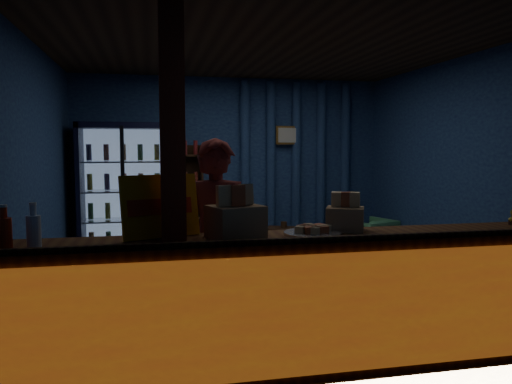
# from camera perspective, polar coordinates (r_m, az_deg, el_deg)

# --- Properties ---
(ground) EXTENTS (4.60, 4.60, 0.00)m
(ground) POSITION_cam_1_polar(r_m,az_deg,el_deg) (5.58, 0.88, -11.20)
(ground) COLOR #515154
(ground) RESTS_ON ground
(room_walls) EXTENTS (4.60, 4.60, 4.60)m
(room_walls) POSITION_cam_1_polar(r_m,az_deg,el_deg) (5.35, 0.90, 5.13)
(room_walls) COLOR navy
(room_walls) RESTS_ON ground
(counter) EXTENTS (4.40, 0.57, 0.99)m
(counter) POSITION_cam_1_polar(r_m,az_deg,el_deg) (3.69, 7.68, -12.18)
(counter) COLOR brown
(counter) RESTS_ON ground
(support_post) EXTENTS (0.16, 0.16, 2.60)m
(support_post) POSITION_cam_1_polar(r_m,az_deg,el_deg) (3.33, -9.45, 0.40)
(support_post) COLOR maroon
(support_post) RESTS_ON ground
(beverage_cooler) EXTENTS (1.20, 0.62, 1.90)m
(beverage_cooler) POSITION_cam_1_polar(r_m,az_deg,el_deg) (7.17, -14.79, -0.11)
(beverage_cooler) COLOR black
(beverage_cooler) RESTS_ON ground
(bottle_shelf) EXTENTS (0.50, 0.28, 1.60)m
(bottle_shelf) POSITION_cam_1_polar(r_m,az_deg,el_deg) (7.33, -8.07, -0.97)
(bottle_shelf) COLOR #3B2812
(bottle_shelf) RESTS_ON ground
(curtain_folds) EXTENTS (1.74, 0.14, 2.50)m
(curtain_folds) POSITION_cam_1_polar(r_m,az_deg,el_deg) (7.68, 4.61, 3.12)
(curtain_folds) COLOR navy
(curtain_folds) RESTS_ON room_walls
(framed_picture) EXTENTS (0.36, 0.04, 0.28)m
(framed_picture) POSITION_cam_1_polar(r_m,az_deg,el_deg) (7.60, 3.64, 6.49)
(framed_picture) COLOR #BF822F
(framed_picture) RESTS_ON room_walls
(shopkeeper) EXTENTS (0.67, 0.51, 1.64)m
(shopkeeper) POSITION_cam_1_polar(r_m,az_deg,el_deg) (3.92, -4.49, -5.89)
(shopkeeper) COLOR maroon
(shopkeeper) RESTS_ON ground
(green_chair) EXTENTS (0.75, 0.76, 0.55)m
(green_chair) POSITION_cam_1_polar(r_m,az_deg,el_deg) (7.42, 12.92, -5.05)
(green_chair) COLOR #5FBE75
(green_chair) RESTS_ON ground
(side_table) EXTENTS (0.59, 0.52, 0.53)m
(side_table) POSITION_cam_1_polar(r_m,az_deg,el_deg) (7.07, 3.19, -5.86)
(side_table) COLOR #3B2812
(side_table) RESTS_ON ground
(yellow_sign) EXTENTS (0.55, 0.29, 0.43)m
(yellow_sign) POSITION_cam_1_polar(r_m,az_deg,el_deg) (3.48, -10.88, -1.62)
(yellow_sign) COLOR orange
(yellow_sign) RESTS_ON counter
(soda_bottles) EXTENTS (0.38, 0.17, 0.28)m
(soda_bottles) POSITION_cam_1_polar(r_m,az_deg,el_deg) (3.37, -26.58, -4.04)
(soda_bottles) COLOR red
(soda_bottles) RESTS_ON counter
(snack_box_left) EXTENTS (0.42, 0.38, 0.37)m
(snack_box_left) POSITION_cam_1_polar(r_m,az_deg,el_deg) (3.42, -2.35, -3.13)
(snack_box_left) COLOR tan
(snack_box_left) RESTS_ON counter
(snack_box_centre) EXTENTS (0.34, 0.32, 0.29)m
(snack_box_centre) POSITION_cam_1_polar(r_m,az_deg,el_deg) (3.77, 10.15, -2.85)
(snack_box_centre) COLOR tan
(snack_box_centre) RESTS_ON counter
(pastry_tray) EXTENTS (0.42, 0.42, 0.07)m
(pastry_tray) POSITION_cam_1_polar(r_m,az_deg,el_deg) (3.57, 6.48, -4.55)
(pastry_tray) COLOR silver
(pastry_tray) RESTS_ON counter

